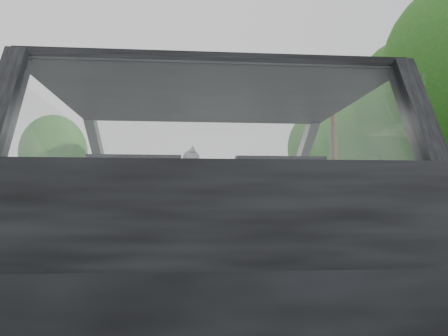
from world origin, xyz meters
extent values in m
cube|color=black|center=(0.00, 0.00, 0.72)|extent=(1.80, 4.00, 1.45)
cube|color=black|center=(0.00, 0.62, 0.85)|extent=(1.58, 0.45, 0.30)
cube|color=black|center=(-0.40, -0.29, 0.88)|extent=(0.50, 0.72, 0.42)
cube|color=black|center=(0.40, -0.29, 0.88)|extent=(0.50, 0.72, 0.42)
torus|color=black|center=(-0.40, 0.33, 0.92)|extent=(0.36, 0.36, 0.04)
ellipsoid|color=gray|center=(0.20, 0.58, 1.09)|extent=(0.65, 0.27, 0.28)
cube|color=#9C9D9E|center=(4.30, 10.00, 0.58)|extent=(0.05, 90.00, 0.32)
imported|color=#B3B3B3|center=(0.03, 18.36, 0.81)|extent=(2.51, 5.10, 1.61)
cube|color=#174622|center=(4.86, 26.33, 1.31)|extent=(0.42, 1.03, 2.62)
cylinder|color=#4F3C2C|center=(6.59, 16.50, 3.86)|extent=(0.33, 0.33, 7.72)
camera|label=1|loc=(-0.12, -2.78, 0.81)|focal=35.00mm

